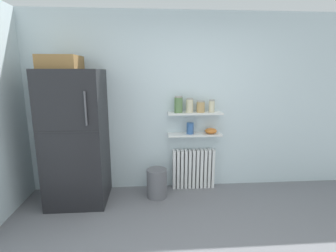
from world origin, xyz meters
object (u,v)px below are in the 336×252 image
object	(u,v)px
storage_jar_0	(178,104)
storage_jar_3	(212,106)
refrigerator	(76,135)
storage_jar_2	(201,107)
trash_bin	(157,183)
vase	(190,128)
shelf_bowl	(211,131)
storage_jar_1	(190,105)
radiator	(193,169)

from	to	relation	value
storage_jar_0	storage_jar_3	world-z (taller)	storage_jar_0
refrigerator	storage_jar_3	bearing A→B (deg)	7.32
storage_jar_2	trash_bin	bearing A→B (deg)	-160.20
refrigerator	storage_jar_2	world-z (taller)	refrigerator
refrigerator	vase	distance (m)	1.60
storage_jar_3	shelf_bowl	size ratio (longest dim) A/B	1.03
refrigerator	storage_jar_1	distance (m)	1.62
storage_jar_1	storage_jar_3	bearing A→B (deg)	-0.00
vase	storage_jar_3	bearing A→B (deg)	-0.00
shelf_bowl	trash_bin	bearing A→B (deg)	-163.93
refrigerator	trash_bin	size ratio (longest dim) A/B	4.76
storage_jar_0	storage_jar_1	size ratio (longest dim) A/B	1.14
storage_jar_0	storage_jar_3	size ratio (longest dim) A/B	1.30
refrigerator	radiator	bearing A→B (deg)	9.41
vase	refrigerator	bearing A→B (deg)	-171.26
vase	trash_bin	size ratio (longest dim) A/B	0.41
shelf_bowl	storage_jar_2	bearing A→B (deg)	180.00
vase	trash_bin	xyz separation A→B (m)	(-0.50, -0.23, -0.74)
storage_jar_0	shelf_bowl	distance (m)	0.63
storage_jar_0	trash_bin	distance (m)	1.17
vase	trash_bin	bearing A→B (deg)	-155.01
storage_jar_2	shelf_bowl	xyz separation A→B (m)	(0.16, -0.00, -0.36)
refrigerator	storage_jar_2	bearing A→B (deg)	8.00
storage_jar_2	storage_jar_0	bearing A→B (deg)	-180.00
radiator	storage_jar_2	xyz separation A→B (m)	(0.08, -0.03, 0.96)
shelf_bowl	storage_jar_0	bearing A→B (deg)	180.00
storage_jar_2	radiator	bearing A→B (deg)	159.72
vase	radiator	bearing A→B (deg)	24.17
storage_jar_1	storage_jar_2	world-z (taller)	storage_jar_1
trash_bin	shelf_bowl	bearing A→B (deg)	16.07
vase	shelf_bowl	distance (m)	0.31
storage_jar_0	storage_jar_1	distance (m)	0.16
storage_jar_1	vase	xyz separation A→B (m)	(0.01, 0.00, -0.34)
radiator	storage_jar_2	world-z (taller)	storage_jar_2
storage_jar_3	trash_bin	xyz separation A→B (m)	(-0.81, -0.23, -1.07)
refrigerator	storage_jar_2	size ratio (longest dim) A/B	11.51
storage_jar_1	storage_jar_2	bearing A→B (deg)	0.00
storage_jar_0	storage_jar_3	distance (m)	0.49
radiator	storage_jar_1	size ratio (longest dim) A/B	3.07
shelf_bowl	radiator	bearing A→B (deg)	172.99
radiator	storage_jar_0	xyz separation A→B (m)	(-0.24, -0.03, 1.00)
storage_jar_0	storage_jar_1	xyz separation A→B (m)	(0.16, 0.00, -0.01)
refrigerator	radiator	xyz separation A→B (m)	(1.65, 0.27, -0.63)
storage_jar_2	storage_jar_3	xyz separation A→B (m)	(0.16, -0.00, 0.01)
storage_jar_0	storage_jar_3	xyz separation A→B (m)	(0.49, -0.00, -0.03)
storage_jar_2	shelf_bowl	distance (m)	0.40
storage_jar_2	storage_jar_1	bearing A→B (deg)	-180.00
storage_jar_3	storage_jar_0	bearing A→B (deg)	180.00
storage_jar_0	shelf_bowl	world-z (taller)	storage_jar_0
storage_jar_1	storage_jar_3	xyz separation A→B (m)	(0.32, -0.00, -0.01)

